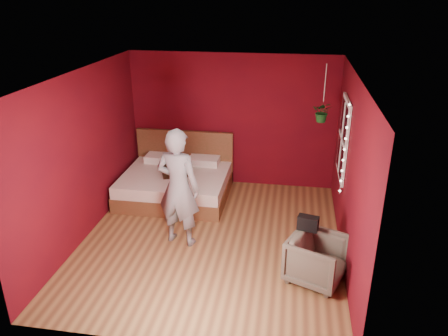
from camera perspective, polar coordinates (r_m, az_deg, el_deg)
floor at (r=7.04m, az=-1.66°, el=-9.28°), size 4.50×4.50×0.00m
room_walls at (r=6.31m, az=-1.83°, el=3.77°), size 4.04×4.54×2.62m
window at (r=7.16m, az=15.29°, el=3.76°), size 0.05×0.97×1.27m
fairy_lights at (r=6.66m, az=15.46°, el=2.34°), size 0.04×0.04×1.45m
bed at (r=8.36m, az=-6.20°, el=-1.80°), size 1.95×1.66×1.07m
person at (r=6.58m, az=-5.99°, el=-2.59°), size 0.75×0.57×1.86m
armchair at (r=6.12m, az=12.05°, el=-11.56°), size 0.94×0.93×0.66m
handbag at (r=6.05m, az=10.91°, el=-7.07°), size 0.30×0.20×0.20m
throw_pillow at (r=8.19m, az=-6.30°, el=-0.06°), size 0.66×0.66×0.18m
hanging_plant at (r=7.38m, az=12.75°, el=7.17°), size 0.36×0.32×0.95m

